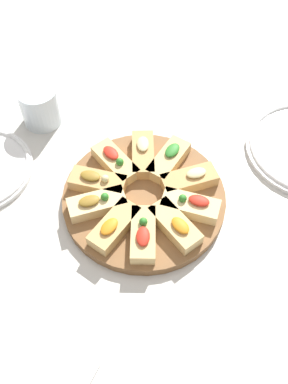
% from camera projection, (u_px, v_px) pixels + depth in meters
% --- Properties ---
extents(ground_plane, '(3.00, 3.00, 0.00)m').
position_uv_depth(ground_plane, '(144.00, 201.00, 0.86)').
color(ground_plane, beige).
extents(serving_board, '(0.31, 0.31, 0.02)m').
position_uv_depth(serving_board, '(144.00, 199.00, 0.85)').
color(serving_board, brown).
rests_on(serving_board, ground_plane).
extents(focaccia_slice_0, '(0.07, 0.11, 0.04)m').
position_uv_depth(focaccia_slice_0, '(143.00, 234.00, 0.78)').
color(focaccia_slice_0, '#DBB775').
rests_on(focaccia_slice_0, serving_board).
extents(focaccia_slice_1, '(0.11, 0.09, 0.03)m').
position_uv_depth(focaccia_slice_1, '(175.00, 225.00, 0.79)').
color(focaccia_slice_1, '#DBB775').
rests_on(focaccia_slice_1, serving_board).
extents(focaccia_slice_2, '(0.11, 0.05, 0.04)m').
position_uv_depth(focaccia_slice_2, '(191.00, 203.00, 0.81)').
color(focaccia_slice_2, '#E5C689').
rests_on(focaccia_slice_2, serving_board).
extents(focaccia_slice_3, '(0.11, 0.10, 0.03)m').
position_uv_depth(focaccia_slice_3, '(190.00, 179.00, 0.85)').
color(focaccia_slice_3, tan).
rests_on(focaccia_slice_3, serving_board).
extents(focaccia_slice_4, '(0.06, 0.11, 0.03)m').
position_uv_depth(focaccia_slice_4, '(169.00, 159.00, 0.87)').
color(focaccia_slice_4, '#DBB775').
rests_on(focaccia_slice_4, serving_board).
extents(focaccia_slice_5, '(0.08, 0.11, 0.03)m').
position_uv_depth(focaccia_slice_5, '(143.00, 154.00, 0.88)').
color(focaccia_slice_5, tan).
rests_on(focaccia_slice_5, serving_board).
extents(focaccia_slice_6, '(0.11, 0.09, 0.04)m').
position_uv_depth(focaccia_slice_6, '(115.00, 162.00, 0.87)').
color(focaccia_slice_6, '#DBB775').
rests_on(focaccia_slice_6, serving_board).
extents(focaccia_slice_7, '(0.11, 0.05, 0.04)m').
position_uv_depth(focaccia_slice_7, '(98.00, 182.00, 0.84)').
color(focaccia_slice_7, tan).
rests_on(focaccia_slice_7, serving_board).
extents(focaccia_slice_8, '(0.11, 0.10, 0.04)m').
position_uv_depth(focaccia_slice_8, '(97.00, 204.00, 0.81)').
color(focaccia_slice_8, '#E5C689').
rests_on(focaccia_slice_8, serving_board).
extents(focaccia_slice_9, '(0.07, 0.11, 0.03)m').
position_uv_depth(focaccia_slice_9, '(114.00, 226.00, 0.79)').
color(focaccia_slice_9, tan).
rests_on(focaccia_slice_9, serving_board).
extents(water_glass, '(0.08, 0.08, 0.09)m').
position_uv_depth(water_glass, '(40.00, 106.00, 0.94)').
color(water_glass, silver).
rests_on(water_glass, ground_plane).
extents(napkin_stack, '(0.16, 0.14, 0.01)m').
position_uv_depth(napkin_stack, '(37.00, 380.00, 0.67)').
color(napkin_stack, white).
rests_on(napkin_stack, ground_plane).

